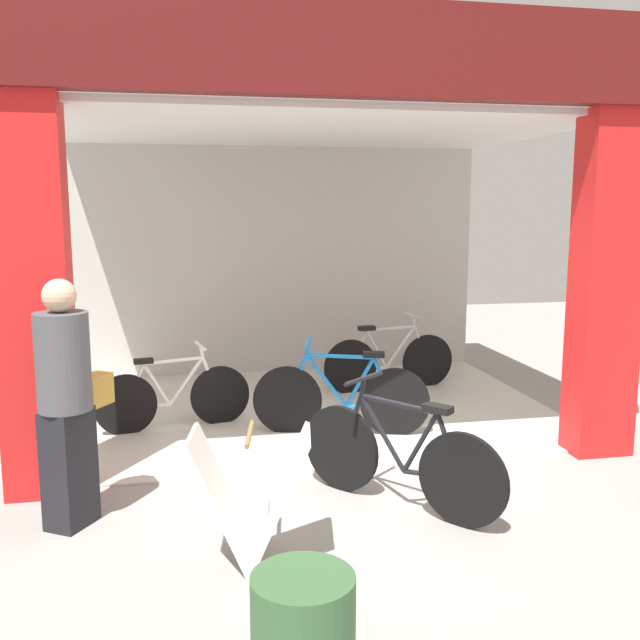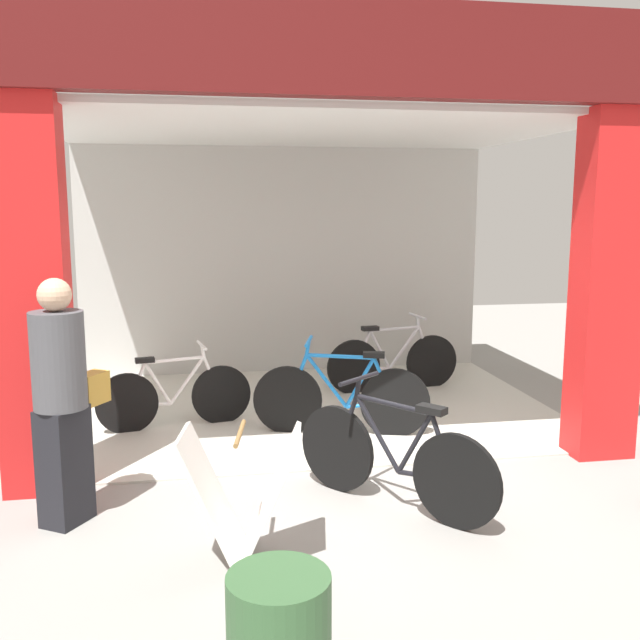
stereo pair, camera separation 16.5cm
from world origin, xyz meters
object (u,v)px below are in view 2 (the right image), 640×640
bicycle_inside_2 (175,396)px  sandwich_board_sign (241,497)px  bicycle_inside_0 (342,398)px  bicycle_parked_0 (394,459)px  bicycle_inside_1 (393,361)px  pedestrian_2 (62,397)px

bicycle_inside_2 → sandwich_board_sign: size_ratio=1.78×
bicycle_inside_0 → bicycle_parked_0: (0.04, -1.71, 0.00)m
sandwich_board_sign → bicycle_inside_1: bearing=61.8°
bicycle_inside_2 → bicycle_parked_0: (1.66, -2.21, 0.04)m
bicycle_inside_0 → bicycle_inside_2: bearing=163.0°
bicycle_inside_2 → bicycle_parked_0: bicycle_parked_0 is taller
bicycle_inside_1 → bicycle_inside_2: size_ratio=1.09×
bicycle_inside_2 → bicycle_inside_1: bearing=22.2°
bicycle_parked_0 → bicycle_inside_0: bearing=91.4°
bicycle_inside_1 → bicycle_parked_0: bicycle_parked_0 is taller
bicycle_parked_0 → pedestrian_2: size_ratio=0.77×
bicycle_inside_1 → bicycle_parked_0: 3.37m
sandwich_board_sign → pedestrian_2: bearing=146.8°
bicycle_inside_0 → bicycle_inside_1: 1.81m
bicycle_inside_0 → bicycle_parked_0: bearing=-88.6°
sandwich_board_sign → bicycle_parked_0: bearing=27.4°
bicycle_parked_0 → pedestrian_2: 2.41m
bicycle_inside_0 → bicycle_inside_2: size_ratio=1.10×
bicycle_parked_0 → bicycle_inside_2: bearing=126.9°
bicycle_inside_0 → pedestrian_2: (-2.30, -1.54, 0.53)m
bicycle_parked_0 → pedestrian_2: (-2.35, 0.17, 0.53)m
bicycle_inside_2 → sandwich_board_sign: bearing=-80.0°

